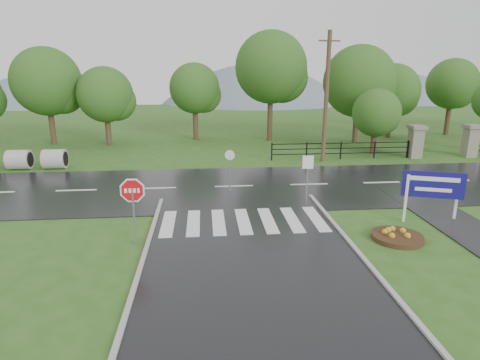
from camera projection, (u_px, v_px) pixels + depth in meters
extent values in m
plane|color=#2F591D|center=(261.00, 287.00, 11.38)|extent=(120.00, 120.00, 0.00)
cube|color=black|center=(234.00, 187.00, 20.97)|extent=(90.00, 8.00, 0.04)
cube|color=#232325|center=(458.00, 224.00, 15.95)|extent=(2.20, 11.00, 0.04)
cube|color=silver|center=(168.00, 223.00, 15.90)|extent=(0.50, 2.80, 0.02)
cube|color=silver|center=(193.00, 223.00, 15.98)|extent=(0.50, 2.80, 0.02)
cube|color=silver|center=(219.00, 222.00, 16.07)|extent=(0.50, 2.80, 0.02)
cube|color=silver|center=(243.00, 221.00, 16.16)|extent=(0.50, 2.80, 0.02)
cube|color=silver|center=(268.00, 220.00, 16.24)|extent=(0.50, 2.80, 0.02)
cube|color=silver|center=(292.00, 219.00, 16.33)|extent=(0.50, 2.80, 0.02)
cube|color=silver|center=(316.00, 219.00, 16.42)|extent=(0.50, 2.80, 0.02)
cube|color=gray|center=(415.00, 143.00, 27.58)|extent=(0.80, 0.80, 2.00)
cube|color=#6B6659|center=(417.00, 127.00, 27.28)|extent=(1.00, 1.00, 0.24)
cube|color=gray|center=(470.00, 142.00, 27.93)|extent=(0.80, 0.80, 2.00)
cube|color=#6B6659|center=(473.00, 126.00, 27.62)|extent=(1.00, 1.00, 0.24)
cube|color=black|center=(341.00, 153.00, 27.29)|extent=(9.50, 0.05, 0.05)
cube|color=black|center=(341.00, 148.00, 27.19)|extent=(9.50, 0.05, 0.05)
cube|color=black|center=(341.00, 143.00, 27.10)|extent=(9.50, 0.05, 0.05)
cube|color=black|center=(272.00, 152.00, 26.82)|extent=(0.08, 0.08, 1.20)
cube|color=black|center=(408.00, 149.00, 27.64)|extent=(0.08, 0.08, 1.20)
cube|color=black|center=(476.00, 148.00, 28.08)|extent=(0.08, 0.08, 1.20)
sphere|color=slate|center=(64.00, 181.00, 75.17)|extent=(40.00, 40.00, 40.00)
sphere|color=slate|center=(254.00, 190.00, 79.07)|extent=(48.00, 48.00, 48.00)
sphere|color=slate|center=(392.00, 166.00, 80.33)|extent=(36.00, 36.00, 36.00)
cylinder|color=#9E9B93|center=(19.00, 160.00, 24.49)|extent=(1.30, 1.20, 1.20)
cylinder|color=#9E9B93|center=(55.00, 159.00, 24.67)|extent=(1.30, 1.20, 1.20)
cube|color=#939399|center=(134.00, 220.00, 13.80)|extent=(0.06, 0.06, 1.93)
cylinder|color=white|center=(132.00, 190.00, 13.53)|extent=(1.16, 0.05, 1.16)
cylinder|color=red|center=(132.00, 190.00, 13.52)|extent=(1.01, 0.05, 1.01)
cube|color=silver|center=(406.00, 198.00, 16.02)|extent=(0.12, 0.12, 1.96)
cube|color=silver|center=(457.00, 197.00, 16.21)|extent=(0.12, 0.12, 1.96)
cube|color=navy|center=(433.00, 185.00, 15.97)|extent=(2.24, 0.83, 1.08)
cube|color=white|center=(435.00, 179.00, 15.87)|extent=(1.76, 0.62, 0.18)
cube|color=white|center=(433.00, 190.00, 15.99)|extent=(1.30, 0.46, 0.15)
cylinder|color=#332111|center=(397.00, 237.00, 14.55)|extent=(1.83, 1.83, 0.18)
cube|color=#939399|center=(307.00, 181.00, 18.30)|extent=(0.04, 0.04, 2.08)
cube|color=white|center=(308.00, 162.00, 18.05)|extent=(0.49, 0.10, 0.60)
cylinder|color=#939399|center=(230.00, 173.00, 19.89)|extent=(0.06, 0.06, 1.99)
cylinder|color=white|center=(230.00, 155.00, 19.63)|extent=(0.48, 0.18, 0.50)
cylinder|color=#473523|center=(326.00, 98.00, 25.68)|extent=(0.28, 0.28, 8.27)
cube|color=brown|center=(330.00, 41.00, 24.73)|extent=(1.46, 0.39, 0.09)
cylinder|color=#3D2B1C|center=(374.00, 137.00, 28.75)|extent=(0.41, 0.41, 2.46)
sphere|color=#27541A|center=(376.00, 113.00, 28.29)|extent=(3.39, 3.39, 3.39)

